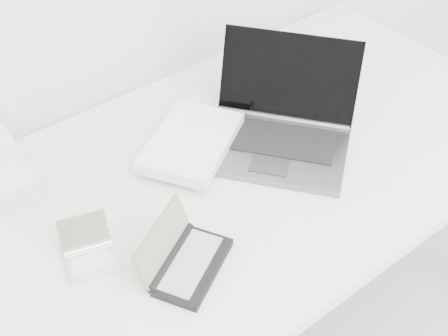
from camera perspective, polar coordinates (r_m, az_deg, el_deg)
desk at (r=1.44m, az=-0.06°, el=-1.82°), size 1.60×0.80×0.73m
laptop_large at (r=1.46m, az=2.03°, el=3.16°), size 0.56×0.47×0.21m
pda_silver at (r=1.25m, az=-12.16°, el=-7.73°), size 0.12×0.14×0.07m
palmtop_charcoal at (r=1.21m, az=-3.67°, el=-8.40°), size 0.22×0.20×0.10m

